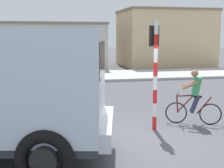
# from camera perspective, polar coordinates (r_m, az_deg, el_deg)

# --- Properties ---
(ground_plane) EXTENTS (120.00, 120.00, 0.00)m
(ground_plane) POSITION_cam_1_polar(r_m,az_deg,el_deg) (8.33, 5.49, -10.71)
(ground_plane) COLOR #4C4C51
(sidewalk_far) EXTENTS (80.00, 5.00, 0.16)m
(sidewalk_far) POSITION_cam_1_polar(r_m,az_deg,el_deg) (21.24, -5.41, 1.42)
(sidewalk_far) COLOR #ADADA8
(sidewalk_far) RESTS_ON ground
(cyclist) EXTENTS (1.61, 0.77, 1.72)m
(cyclist) POSITION_cam_1_polar(r_m,az_deg,el_deg) (10.21, 14.57, -2.30)
(cyclist) COLOR black
(cyclist) RESTS_ON ground
(traffic_light_pole) EXTENTS (0.24, 0.43, 3.20)m
(traffic_light_pole) POSITION_cam_1_polar(r_m,az_deg,el_deg) (9.28, 7.70, 4.33)
(traffic_light_pole) COLOR red
(traffic_light_pole) RESTS_ON ground
(car_red_near) EXTENTS (4.30, 2.68, 1.60)m
(car_red_near) POSITION_cam_1_polar(r_m,az_deg,el_deg) (14.85, -13.73, 0.93)
(car_red_near) COLOR white
(car_red_near) RESTS_ON ground
(building_mid_block) EXTENTS (8.53, 7.16, 3.79)m
(building_mid_block) POSITION_cam_1_polar(r_m,az_deg,el_deg) (27.47, -10.81, 6.75)
(building_mid_block) COLOR #B2AD9E
(building_mid_block) RESTS_ON ground
(building_corner_right) EXTENTS (7.94, 6.09, 5.07)m
(building_corner_right) POSITION_cam_1_polar(r_m,az_deg,el_deg) (29.86, 9.41, 8.16)
(building_corner_right) COLOR #D1B284
(building_corner_right) RESTS_ON ground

